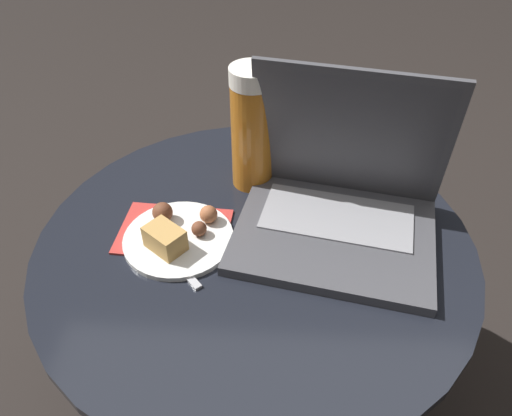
# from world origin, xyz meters

# --- Properties ---
(ground_plane) EXTENTS (6.00, 6.00, 0.00)m
(ground_plane) POSITION_xyz_m (0.00, 0.00, 0.00)
(ground_plane) COLOR black
(table) EXTENTS (0.72, 0.72, 0.49)m
(table) POSITION_xyz_m (0.00, 0.00, 0.35)
(table) COLOR #515156
(table) RESTS_ON ground_plane
(napkin) EXTENTS (0.19, 0.14, 0.00)m
(napkin) POSITION_xyz_m (-0.14, 0.01, 0.49)
(napkin) COLOR #B7332D
(napkin) RESTS_ON table
(laptop) EXTENTS (0.36, 0.31, 0.26)m
(laptop) POSITION_xyz_m (0.14, 0.04, 0.54)
(laptop) COLOR #47474C
(laptop) RESTS_ON table
(beer_glass) EXTENTS (0.08, 0.08, 0.23)m
(beer_glass) POSITION_xyz_m (-0.01, 0.16, 0.60)
(beer_glass) COLOR #C6701E
(beer_glass) RESTS_ON table
(snack_plate) EXTENTS (0.18, 0.18, 0.05)m
(snack_plate) POSITION_xyz_m (-0.13, -0.01, 0.50)
(snack_plate) COLOR silver
(snack_plate) RESTS_ON table
(fork) EXTENTS (0.14, 0.15, 0.01)m
(fork) POSITION_xyz_m (-0.15, -0.03, 0.49)
(fork) COLOR #B2B2B7
(fork) RESTS_ON table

